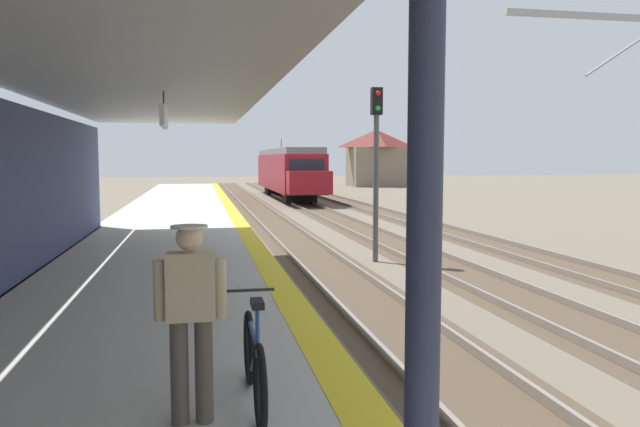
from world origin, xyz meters
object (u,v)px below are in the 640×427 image
Objects in this scene: approaching_train at (288,171)px; bicycle_beside_commuter at (254,363)px; rail_signal_post at (376,156)px; distant_trackside_house at (376,157)px; commuter_person at (191,312)px.

approaching_train is 43.42m from bicycle_beside_commuter.
bicycle_beside_commuter is 13.49m from rail_signal_post.
distant_trackside_house reaches higher than approaching_train.
approaching_train is 30.50m from rail_signal_post.
rail_signal_post is at bearing -93.23° from approaching_train.
distant_trackside_house is at bearing 56.84° from approaching_train.
distant_trackside_house is at bearing 73.70° from rail_signal_post.
rail_signal_post is 52.45m from distant_trackside_house.
rail_signal_post is at bearing 69.13° from bicycle_beside_commuter.
distant_trackside_house is (13.01, 19.91, 1.16)m from approaching_train.
rail_signal_post reaches higher than bicycle_beside_commuter.
approaching_train is at bearing 81.42° from bicycle_beside_commuter.
bicycle_beside_commuter is at bearing -107.23° from distant_trackside_house.
commuter_person is at bearing -107.61° from distant_trackside_house.
distant_trackside_house reaches higher than bicycle_beside_commuter.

